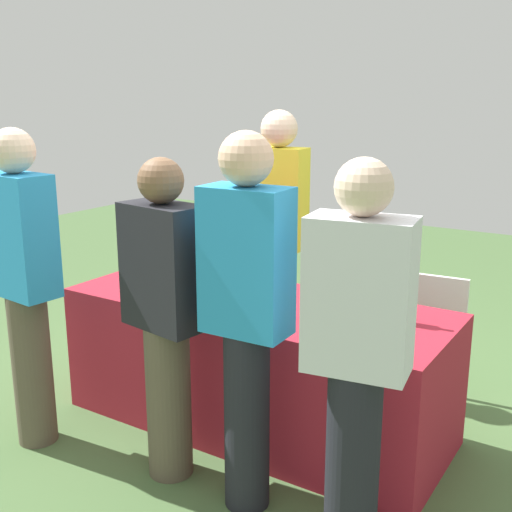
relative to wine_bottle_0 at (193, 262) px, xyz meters
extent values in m
plane|color=#476638|center=(0.53, -0.14, -0.84)|extent=(12.00, 12.00, 0.00)
cube|color=maroon|center=(0.53, -0.14, -0.48)|extent=(2.10, 0.82, 0.73)
cylinder|color=black|center=(0.00, 0.00, 0.00)|extent=(0.07, 0.07, 0.21)
cylinder|color=black|center=(0.00, 0.00, 0.14)|extent=(0.03, 0.03, 0.07)
cylinder|color=gold|center=(0.00, 0.00, 0.19)|extent=(0.03, 0.03, 0.02)
cylinder|color=silver|center=(0.00, 0.00, -0.01)|extent=(0.07, 0.07, 0.08)
cylinder|color=black|center=(0.13, -0.03, 0.01)|extent=(0.08, 0.08, 0.24)
cylinder|color=black|center=(0.13, -0.03, 0.17)|extent=(0.03, 0.03, 0.09)
cylinder|color=black|center=(0.13, -0.03, 0.22)|extent=(0.03, 0.03, 0.02)
cylinder|color=silver|center=(0.13, -0.03, 0.00)|extent=(0.08, 0.08, 0.08)
cylinder|color=black|center=(0.34, -0.02, 0.00)|extent=(0.06, 0.06, 0.22)
cylinder|color=black|center=(0.34, -0.02, 0.15)|extent=(0.02, 0.02, 0.08)
cylinder|color=maroon|center=(0.34, -0.02, 0.19)|extent=(0.03, 0.03, 0.02)
cylinder|color=silver|center=(0.34, -0.02, -0.01)|extent=(0.06, 0.06, 0.08)
cylinder|color=black|center=(0.92, -0.06, 0.00)|extent=(0.07, 0.07, 0.22)
cylinder|color=black|center=(0.92, -0.06, 0.15)|extent=(0.03, 0.03, 0.08)
cylinder|color=maroon|center=(0.92, -0.06, 0.20)|extent=(0.03, 0.03, 0.02)
cylinder|color=silver|center=(0.92, -0.06, -0.01)|extent=(0.07, 0.07, 0.08)
cylinder|color=black|center=(1.10, -0.06, 0.00)|extent=(0.07, 0.07, 0.22)
cylinder|color=black|center=(1.10, -0.06, 0.14)|extent=(0.03, 0.03, 0.07)
cylinder|color=gold|center=(1.10, -0.06, 0.19)|extent=(0.03, 0.03, 0.02)
cylinder|color=silver|center=(1.10, -0.06, -0.01)|extent=(0.08, 0.08, 0.08)
cylinder|color=black|center=(1.29, -0.05, 0.00)|extent=(0.07, 0.07, 0.22)
cylinder|color=black|center=(1.29, -0.05, 0.15)|extent=(0.03, 0.03, 0.08)
cylinder|color=maroon|center=(1.29, -0.05, 0.19)|extent=(0.03, 0.03, 0.02)
cylinder|color=silver|center=(1.29, -0.05, -0.01)|extent=(0.07, 0.07, 0.08)
cylinder|color=silver|center=(0.23, -0.33, -0.11)|extent=(0.06, 0.06, 0.00)
cylinder|color=silver|center=(0.23, -0.33, -0.07)|extent=(0.01, 0.01, 0.07)
sphere|color=silver|center=(0.23, -0.33, -0.01)|extent=(0.06, 0.06, 0.06)
cylinder|color=silver|center=(0.62, -0.22, -0.11)|extent=(0.06, 0.06, 0.00)
cylinder|color=silver|center=(0.62, -0.22, -0.07)|extent=(0.01, 0.01, 0.07)
sphere|color=silver|center=(0.62, -0.22, -0.01)|extent=(0.06, 0.06, 0.06)
cylinder|color=silver|center=(0.70, -0.36, -0.11)|extent=(0.06, 0.06, 0.00)
cylinder|color=silver|center=(0.70, -0.36, -0.07)|extent=(0.01, 0.01, 0.07)
sphere|color=silver|center=(0.70, -0.36, 0.00)|extent=(0.07, 0.07, 0.07)
sphere|color=#590C19|center=(0.70, -0.36, -0.01)|extent=(0.04, 0.04, 0.04)
cylinder|color=silver|center=(0.94, -0.25, -0.11)|extent=(0.06, 0.06, 0.00)
cylinder|color=silver|center=(0.94, -0.25, -0.07)|extent=(0.01, 0.01, 0.08)
sphere|color=silver|center=(0.94, -0.25, 0.00)|extent=(0.07, 0.07, 0.07)
cylinder|color=silver|center=(1.21, -0.22, -0.11)|extent=(0.07, 0.07, 0.00)
cylinder|color=silver|center=(1.21, -0.22, -0.07)|extent=(0.01, 0.01, 0.08)
sphere|color=silver|center=(1.21, -0.22, 0.00)|extent=(0.06, 0.06, 0.06)
cylinder|color=silver|center=(1.31, -0.22, -0.11)|extent=(0.06, 0.06, 0.00)
cylinder|color=silver|center=(1.31, -0.22, -0.07)|extent=(0.01, 0.01, 0.07)
sphere|color=silver|center=(1.31, -0.22, -0.01)|extent=(0.06, 0.06, 0.06)
sphere|color=#590C19|center=(1.31, -0.22, -0.02)|extent=(0.03, 0.03, 0.03)
cylinder|color=brown|center=(0.27, 0.54, -0.41)|extent=(0.19, 0.19, 0.85)
cube|color=yellow|center=(0.27, 0.54, 0.33)|extent=(0.36, 0.22, 0.64)
sphere|color=beige|center=(0.27, 0.54, 0.77)|extent=(0.23, 0.23, 0.23)
cylinder|color=brown|center=(-0.36, -0.92, -0.43)|extent=(0.20, 0.20, 0.82)
cube|color=#268CCC|center=(-0.36, -0.92, 0.29)|extent=(0.39, 0.24, 0.62)
sphere|color=beige|center=(-0.36, -0.92, 0.71)|extent=(0.22, 0.22, 0.22)
cylinder|color=brown|center=(0.44, -0.77, -0.46)|extent=(0.22, 0.22, 0.77)
cube|color=black|center=(0.44, -0.77, 0.21)|extent=(0.42, 0.27, 0.57)
sphere|color=brown|center=(0.44, -0.77, 0.60)|extent=(0.21, 0.21, 0.21)
cylinder|color=black|center=(0.89, -0.78, -0.42)|extent=(0.20, 0.20, 0.83)
cube|color=#268CCC|center=(0.89, -0.78, 0.30)|extent=(0.38, 0.22, 0.62)
sphere|color=#D8AD8C|center=(0.89, -0.78, 0.72)|extent=(0.22, 0.22, 0.22)
cylinder|color=black|center=(1.41, -0.81, -0.44)|extent=(0.21, 0.21, 0.79)
cube|color=silver|center=(1.41, -0.81, 0.25)|extent=(0.42, 0.27, 0.59)
sphere|color=beige|center=(1.41, -0.81, 0.65)|extent=(0.21, 0.21, 0.21)
cube|color=white|center=(1.12, 0.76, -0.46)|extent=(0.62, 0.08, 0.76)
camera|label=1|loc=(2.30, -2.92, 0.97)|focal=44.91mm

